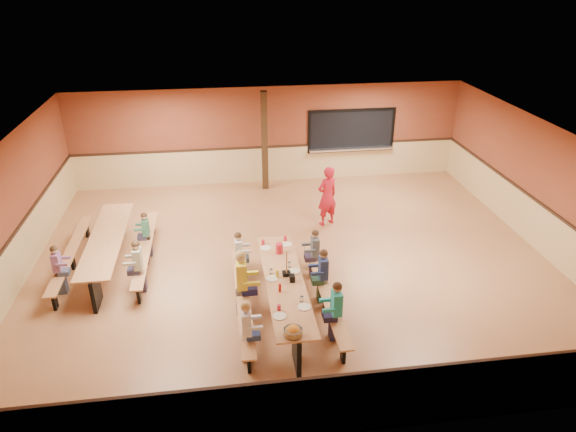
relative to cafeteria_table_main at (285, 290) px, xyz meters
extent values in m
plane|color=#945B38|center=(0.45, 1.92, -0.53)|extent=(12.00, 12.00, 0.00)
cube|color=brown|center=(0.45, 6.92, 0.97)|extent=(12.00, 0.04, 3.00)
cube|color=brown|center=(0.45, -3.08, 0.97)|extent=(12.00, 0.04, 3.00)
cube|color=brown|center=(-5.55, 1.92, 0.97)|extent=(0.04, 10.00, 3.00)
cube|color=brown|center=(6.45, 1.92, 0.97)|extent=(0.04, 10.00, 3.00)
cube|color=white|center=(0.45, 1.92, 2.47)|extent=(12.00, 10.00, 0.04)
cube|color=black|center=(3.05, 6.89, 1.02)|extent=(2.60, 0.06, 1.20)
cube|color=silver|center=(3.05, 6.80, 0.45)|extent=(2.70, 0.28, 0.06)
cube|color=black|center=(0.25, 6.32, 0.97)|extent=(0.18, 0.18, 3.00)
cube|color=#B57748|center=(0.00, 0.00, 0.19)|extent=(0.75, 3.60, 0.04)
cube|color=black|center=(0.00, -1.55, -0.18)|extent=(0.08, 0.60, 0.70)
cube|color=black|center=(0.00, 1.55, -0.18)|extent=(0.08, 0.60, 0.70)
cube|color=#B57748|center=(-0.83, 0.00, -0.09)|extent=(0.26, 3.60, 0.04)
cube|color=black|center=(-0.83, 0.00, -0.32)|extent=(0.06, 0.18, 0.41)
cube|color=#B57748|center=(0.83, 0.00, -0.09)|extent=(0.26, 3.60, 0.04)
cube|color=black|center=(0.83, 0.00, -0.32)|extent=(0.06, 0.18, 0.41)
cube|color=#B57748|center=(-3.75, 2.29, 0.19)|extent=(0.75, 3.60, 0.04)
cube|color=black|center=(-3.75, 0.74, -0.18)|extent=(0.08, 0.60, 0.70)
cube|color=black|center=(-3.75, 3.84, -0.18)|extent=(0.08, 0.60, 0.70)
cube|color=#B57748|center=(-4.57, 2.29, -0.09)|extent=(0.26, 3.60, 0.04)
cube|color=black|center=(-4.57, 2.29, -0.32)|extent=(0.06, 0.18, 0.41)
cube|color=#B57748|center=(-2.92, 2.29, -0.09)|extent=(0.26, 3.60, 0.04)
cube|color=black|center=(-2.92, 2.29, -0.32)|extent=(0.06, 0.18, 0.41)
imported|color=red|center=(1.62, 3.67, 0.29)|extent=(0.70, 0.60, 1.63)
cylinder|color=red|center=(0.03, 1.07, 0.32)|extent=(0.16, 0.16, 0.22)
cube|color=black|center=(0.14, -0.03, 0.28)|extent=(0.10, 0.14, 0.13)
cylinder|color=yellow|center=(-0.13, 0.13, 0.30)|extent=(0.06, 0.06, 0.17)
cylinder|color=#B2140F|center=(-0.14, -0.35, 0.30)|extent=(0.06, 0.06, 0.17)
cube|color=black|center=(0.07, 0.20, 0.24)|extent=(0.16, 0.16, 0.06)
cube|color=#B57748|center=(0.07, 0.20, 0.52)|extent=(0.02, 0.09, 0.50)
camera|label=1|loc=(-1.10, -8.31, 5.79)|focal=32.00mm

